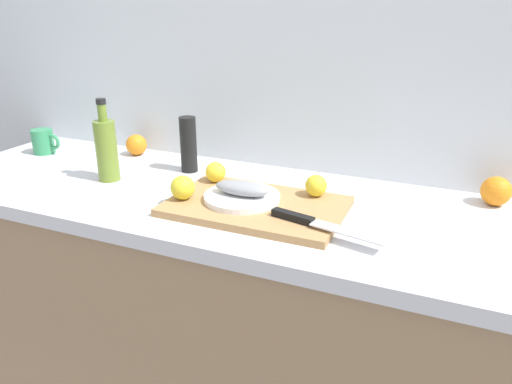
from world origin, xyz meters
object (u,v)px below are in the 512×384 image
at_px(cutting_board, 256,206).
at_px(pepper_mill, 188,145).
at_px(olive_oil_bottle, 106,149).
at_px(coffee_mug_0, 44,141).
at_px(orange_0, 496,191).
at_px(chef_knife, 312,222).
at_px(fish_fillet, 242,188).
at_px(lemon_0, 216,172).
at_px(white_plate, 242,197).

xyz_separation_m(cutting_board, pepper_mill, (-0.32, 0.20, 0.08)).
relative_size(olive_oil_bottle, coffee_mug_0, 2.17).
bearing_deg(coffee_mug_0, orange_0, 4.46).
bearing_deg(chef_knife, orange_0, 54.19).
height_order(fish_fillet, lemon_0, lemon_0).
height_order(white_plate, orange_0, orange_0).
bearing_deg(pepper_mill, chef_knife, -29.34).
bearing_deg(olive_oil_bottle, fish_fillet, -3.99).
relative_size(lemon_0, orange_0, 0.75).
xyz_separation_m(white_plate, fish_fillet, (-0.00, -0.00, 0.03)).
distance_m(cutting_board, lemon_0, 0.20).
xyz_separation_m(white_plate, chef_knife, (0.22, -0.08, 0.00)).
height_order(fish_fillet, orange_0, orange_0).
height_order(chef_knife, pepper_mill, pepper_mill).
bearing_deg(chef_knife, coffee_mug_0, 179.38).
distance_m(fish_fillet, orange_0, 0.68).
bearing_deg(coffee_mug_0, lemon_0, -5.34).
xyz_separation_m(white_plate, orange_0, (0.61, 0.28, 0.01)).
distance_m(fish_fillet, olive_oil_bottle, 0.46).
bearing_deg(orange_0, lemon_0, -166.19).
relative_size(white_plate, orange_0, 2.55).
height_order(orange_0, pepper_mill, pepper_mill).
relative_size(chef_knife, pepper_mill, 1.65).
xyz_separation_m(lemon_0, olive_oil_bottle, (-0.33, -0.06, 0.05)).
bearing_deg(pepper_mill, orange_0, 5.11).
height_order(olive_oil_bottle, orange_0, olive_oil_bottle).
bearing_deg(chef_knife, white_plate, 172.31).
bearing_deg(orange_0, white_plate, -155.51).
bearing_deg(white_plate, pepper_mill, 144.29).
bearing_deg(fish_fillet, pepper_mill, 144.29).
distance_m(cutting_board, orange_0, 0.64).
bearing_deg(pepper_mill, fish_fillet, -35.71).
xyz_separation_m(olive_oil_bottle, coffee_mug_0, (-0.39, 0.13, -0.06)).
distance_m(chef_knife, orange_0, 0.53).
bearing_deg(pepper_mill, cutting_board, -32.42).
xyz_separation_m(white_plate, pepper_mill, (-0.28, 0.20, 0.06)).
height_order(olive_oil_bottle, pepper_mill, olive_oil_bottle).
bearing_deg(lemon_0, coffee_mug_0, 174.66).
relative_size(cutting_board, pepper_mill, 2.58).
bearing_deg(orange_0, pepper_mill, -174.89).
xyz_separation_m(coffee_mug_0, orange_0, (1.47, 0.11, -0.00)).
bearing_deg(orange_0, cutting_board, -153.71).
relative_size(chef_knife, orange_0, 3.68).
height_order(fish_fillet, coffee_mug_0, coffee_mug_0).
relative_size(orange_0, pepper_mill, 0.45).
xyz_separation_m(fish_fillet, orange_0, (0.61, 0.28, -0.01)).
xyz_separation_m(coffee_mug_0, pepper_mill, (0.58, 0.03, 0.04)).
bearing_deg(cutting_board, chef_knife, -23.21).
height_order(white_plate, lemon_0, lemon_0).
bearing_deg(white_plate, orange_0, 24.49).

